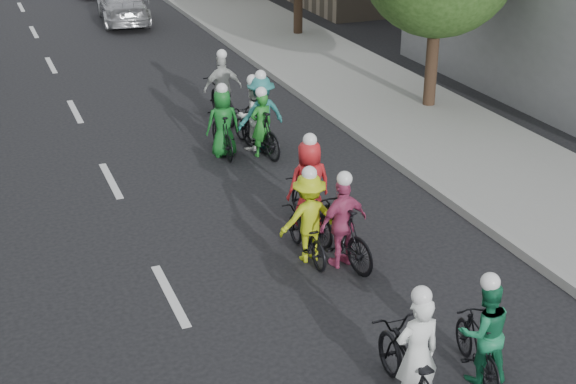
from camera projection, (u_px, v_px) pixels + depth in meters
ground at (170, 295)px, 12.86m from camera, size 120.00×120.00×0.00m
sidewalk_right at (346, 77)px, 24.03m from camera, size 4.00×80.00×0.15m
curb_right at (286, 84)px, 23.35m from camera, size 0.18×80.00×0.18m
cyclist_0 at (413, 366)px, 10.19m from camera, size 0.76×1.95×1.80m
cyclist_1 at (481, 338)px, 10.71m from camera, size 0.82×1.53×1.64m
cyclist_2 at (308, 225)px, 13.74m from camera, size 1.04×1.64×1.75m
cyclist_3 at (341, 229)px, 13.58m from camera, size 0.98×1.89×1.74m
cyclist_4 at (308, 192)px, 14.94m from camera, size 0.83×1.54×1.84m
cyclist_5 at (260, 130)px, 18.25m from camera, size 0.79×1.87×1.63m
cyclist_6 at (252, 122)px, 18.62m from camera, size 0.89×1.72×1.79m
cyclist_7 at (261, 118)px, 18.49m from camera, size 1.22×1.53×1.91m
cyclist_8 at (222, 96)px, 20.45m from camera, size 1.01×1.93×1.86m
cyclist_9 at (222, 128)px, 18.22m from camera, size 0.78×1.67×1.72m
follow_car_lead at (123, 7)px, 30.94m from camera, size 2.15×4.49×1.26m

